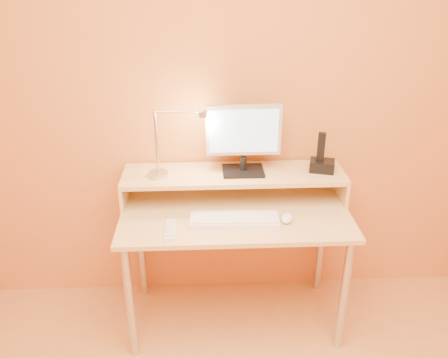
{
  "coord_description": "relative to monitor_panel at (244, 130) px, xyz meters",
  "views": [
    {
      "loc": [
        -0.16,
        -0.92,
        1.93
      ],
      "look_at": [
        -0.06,
        1.13,
        0.94
      ],
      "focal_mm": 36.97,
      "sensor_mm": 36.0,
      "label": 1
    }
  ],
  "objects": [
    {
      "name": "wall_back",
      "position": [
        -0.05,
        0.16,
        0.13
      ],
      "size": [
        3.0,
        0.04,
        2.5
      ],
      "primitive_type": "cube",
      "color": "#D1773B",
      "rests_on": "floor"
    },
    {
      "name": "desk_leg_fl",
      "position": [
        -0.6,
        -0.41,
        -0.77
      ],
      "size": [
        0.04,
        0.04,
        0.69
      ],
      "primitive_type": "cylinder",
      "color": "#BBBBBF",
      "rests_on": "floor"
    },
    {
      "name": "desk_leg_fr",
      "position": [
        0.5,
        -0.41,
        -0.77
      ],
      "size": [
        0.04,
        0.04,
        0.69
      ],
      "primitive_type": "cylinder",
      "color": "#BBBBBF",
      "rests_on": "floor"
    },
    {
      "name": "desk_leg_bl",
      "position": [
        -0.6,
        0.09,
        -0.77
      ],
      "size": [
        0.04,
        0.04,
        0.69
      ],
      "primitive_type": "cylinder",
      "color": "#BBBBBF",
      "rests_on": "floor"
    },
    {
      "name": "desk_leg_br",
      "position": [
        0.5,
        0.09,
        -0.77
      ],
      "size": [
        0.04,
        0.04,
        0.69
      ],
      "primitive_type": "cylinder",
      "color": "#BBBBBF",
      "rests_on": "floor"
    },
    {
      "name": "desk_lower",
      "position": [
        -0.05,
        -0.16,
        -0.41
      ],
      "size": [
        1.2,
        0.6,
        0.02
      ],
      "primitive_type": "cube",
      "color": "tan",
      "rests_on": "floor"
    },
    {
      "name": "shelf_riser_left",
      "position": [
        -0.64,
        -0.01,
        -0.33
      ],
      "size": [
        0.02,
        0.3,
        0.14
      ],
      "primitive_type": "cube",
      "color": "tan",
      "rests_on": "desk_lower"
    },
    {
      "name": "shelf_riser_right",
      "position": [
        0.54,
        -0.01,
        -0.33
      ],
      "size": [
        0.02,
        0.3,
        0.14
      ],
      "primitive_type": "cube",
      "color": "tan",
      "rests_on": "desk_lower"
    },
    {
      "name": "desk_shelf",
      "position": [
        -0.05,
        -0.01,
        -0.25
      ],
      "size": [
        1.2,
        0.3,
        0.02
      ],
      "primitive_type": "cube",
      "color": "tan",
      "rests_on": "desk_lower"
    },
    {
      "name": "monitor_foot",
      "position": [
        -0.0,
        -0.01,
        -0.23
      ],
      "size": [
        0.22,
        0.16,
        0.02
      ],
      "primitive_type": "cube",
      "color": "black",
      "rests_on": "desk_shelf"
    },
    {
      "name": "monitor_neck",
      "position": [
        -0.0,
        -0.01,
        -0.19
      ],
      "size": [
        0.04,
        0.04,
        0.07
      ],
      "primitive_type": "cylinder",
      "color": "black",
      "rests_on": "monitor_foot"
    },
    {
      "name": "monitor_panel",
      "position": [
        0.0,
        0.0,
        0.0
      ],
      "size": [
        0.39,
        0.04,
        0.27
      ],
      "primitive_type": "cube",
      "rotation": [
        0.0,
        0.0,
        0.0
      ],
      "color": "silver",
      "rests_on": "monitor_neck"
    },
    {
      "name": "monitor_back",
      "position": [
        -0.0,
        0.02,
        0.0
      ],
      "size": [
        0.35,
        0.01,
        0.23
      ],
      "primitive_type": "cube",
      "rotation": [
        0.0,
        0.0,
        0.0
      ],
      "color": "black",
      "rests_on": "monitor_panel"
    },
    {
      "name": "monitor_screen",
      "position": [
        0.0,
        -0.02,
        0.0
      ],
      "size": [
        0.36,
        0.0,
        0.23
      ],
      "primitive_type": "cube",
      "rotation": [
        0.0,
        0.0,
        0.0
      ],
      "color": "#9CCCEF",
      "rests_on": "monitor_panel"
    },
    {
      "name": "lamp_base",
      "position": [
        -0.45,
        -0.04,
        -0.23
      ],
      "size": [
        0.1,
        0.1,
        0.02
      ],
      "primitive_type": "cylinder",
      "color": "#BBBBBF",
      "rests_on": "desk_shelf"
    },
    {
      "name": "lamp_post",
      "position": [
        -0.45,
        -0.04,
        -0.05
      ],
      "size": [
        0.01,
        0.01,
        0.33
      ],
      "primitive_type": "cylinder",
      "color": "#BBBBBF",
      "rests_on": "lamp_base"
    },
    {
      "name": "lamp_arm",
      "position": [
        -0.33,
        -0.04,
        0.12
      ],
      "size": [
        0.24,
        0.01,
        0.01
      ],
      "primitive_type": "cylinder",
      "rotation": [
        0.0,
        1.57,
        0.0
      ],
      "color": "#BBBBBF",
      "rests_on": "lamp_post"
    },
    {
      "name": "lamp_head",
      "position": [
        -0.21,
        -0.04,
        0.1
      ],
      "size": [
        0.04,
        0.04,
        0.03
      ],
      "primitive_type": "cylinder",
      "color": "#BBBBBF",
      "rests_on": "lamp_arm"
    },
    {
      "name": "lamp_bulb",
      "position": [
        -0.21,
        -0.04,
        0.09
      ],
      "size": [
        0.03,
        0.03,
        0.0
      ],
      "primitive_type": "cylinder",
      "color": "#FFEAC6",
      "rests_on": "lamp_head"
    },
    {
      "name": "phone_dock",
      "position": [
        0.43,
        -0.01,
        -0.21
      ],
      "size": [
        0.15,
        0.13,
        0.06
      ],
      "primitive_type": "cube",
      "rotation": [
        0.0,
        0.0,
        -0.27
      ],
      "color": "black",
      "rests_on": "desk_shelf"
    },
    {
      "name": "phone_handset",
      "position": [
        0.41,
        -0.01,
        -0.1
      ],
      "size": [
        0.05,
        0.03,
        0.16
      ],
      "primitive_type": "cube",
      "rotation": [
        0.0,
        0.0,
        -0.27
      ],
      "color": "black",
      "rests_on": "phone_dock"
    },
    {
      "name": "phone_led",
      "position": [
        0.47,
        -0.06,
        -0.21
      ],
      "size": [
        0.01,
        0.0,
        0.04
      ],
      "primitive_type": "cube",
      "color": "#113FF3",
      "rests_on": "phone_dock"
    },
    {
      "name": "keyboard",
      "position": [
        -0.06,
        -0.26,
        -0.39
      ],
      "size": [
        0.45,
        0.16,
        0.02
      ],
      "primitive_type": "cube",
      "rotation": [
        0.0,
        0.0,
        -0.04
      ],
      "color": "white",
      "rests_on": "desk_lower"
    },
    {
      "name": "mouse",
      "position": [
        0.21,
        -0.26,
        -0.38
      ],
      "size": [
        0.09,
        0.12,
        0.03
      ],
      "primitive_type": "ellipsoid",
      "rotation": [
        0.0,
        0.0,
        -0.36
      ],
      "color": "white",
      "rests_on": "desk_lower"
    },
    {
      "name": "remote_control",
      "position": [
        -0.38,
        -0.34,
        -0.39
      ],
      "size": [
        0.05,
        0.18,
        0.02
      ],
      "primitive_type": "cube",
      "rotation": [
        0.0,
        0.0,
        -0.01
      ],
      "color": "white",
      "rests_on": "desk_lower"
    }
  ]
}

